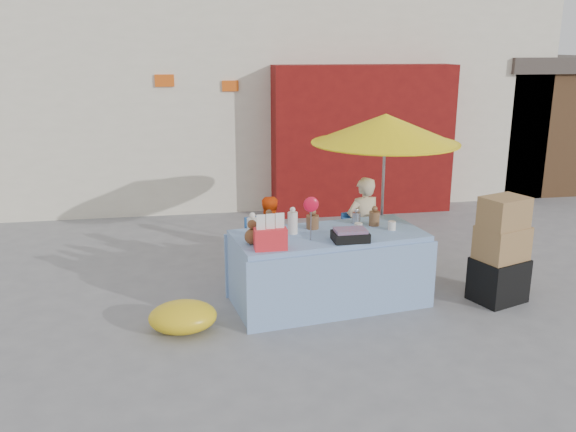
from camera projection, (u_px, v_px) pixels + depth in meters
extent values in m
plane|color=slate|center=(278.00, 317.00, 6.79)|extent=(80.00, 80.00, 0.00)
cube|color=silver|center=(225.00, 78.00, 12.81)|extent=(12.00, 5.00, 4.50)
cube|color=maroon|center=(363.00, 140.00, 10.78)|extent=(3.20, 0.60, 2.60)
cube|color=#4C331E|center=(529.00, 127.00, 13.23)|extent=(2.60, 3.00, 2.40)
cube|color=#3F3833|center=(536.00, 63.00, 12.86)|extent=(2.80, 3.20, 0.30)
cube|color=#D85312|center=(164.00, 81.00, 10.20)|extent=(0.32, 0.04, 0.20)
cube|color=#D85312|center=(230.00, 86.00, 10.41)|extent=(0.28, 0.04, 0.18)
cube|color=#7F97CB|center=(328.00, 268.00, 7.08)|extent=(2.29, 1.28, 0.86)
cube|color=#7F97CB|center=(345.00, 286.00, 6.63)|extent=(2.21, 0.36, 0.80)
cube|color=#7F97CB|center=(313.00, 257.00, 7.55)|extent=(2.21, 0.36, 0.80)
cylinder|color=white|center=(253.00, 227.00, 6.83)|extent=(0.14, 0.14, 0.21)
cylinder|color=brown|center=(269.00, 224.00, 7.01)|extent=(0.16, 0.16, 0.18)
cylinder|color=white|center=(293.00, 223.00, 6.91)|extent=(0.13, 0.13, 0.25)
cylinder|color=brown|center=(313.00, 222.00, 7.12)|extent=(0.17, 0.17, 0.16)
cylinder|color=#B2B2B7|center=(356.00, 218.00, 7.31)|extent=(0.12, 0.12, 0.14)
cylinder|color=brown|center=(374.00, 218.00, 7.24)|extent=(0.14, 0.14, 0.17)
cylinder|color=white|center=(358.00, 227.00, 7.00)|extent=(0.10, 0.10, 0.10)
cylinder|color=white|center=(392.00, 226.00, 7.07)|extent=(0.10, 0.10, 0.10)
sphere|color=brown|center=(252.00, 237.00, 6.55)|extent=(0.17, 0.17, 0.17)
ellipsoid|color=red|center=(311.00, 204.00, 6.61)|extent=(0.18, 0.08, 0.17)
cube|color=red|center=(271.00, 239.00, 6.38)|extent=(0.36, 0.21, 0.23)
cube|color=black|center=(350.00, 236.00, 6.67)|extent=(0.42, 0.33, 0.10)
cube|color=#204E95|center=(270.00, 268.00, 7.67)|extent=(0.58, 0.57, 0.45)
cube|color=#204E95|center=(263.00, 231.00, 7.75)|extent=(0.47, 0.16, 0.40)
cube|color=#204E95|center=(365.00, 262.00, 7.88)|extent=(0.58, 0.57, 0.45)
cube|color=#204E95|center=(357.00, 226.00, 7.96)|extent=(0.47, 0.16, 0.40)
imported|color=#FF4D0D|center=(268.00, 239.00, 7.72)|extent=(0.63, 0.54, 1.11)
imported|color=#CEB791|center=(363.00, 227.00, 7.90)|extent=(0.54, 0.42, 1.31)
cylinder|color=gray|center=(383.00, 197.00, 8.00)|extent=(0.04, 0.04, 2.00)
cone|color=yellow|center=(385.00, 129.00, 7.76)|extent=(1.90, 1.90, 0.38)
cylinder|color=yellow|center=(385.00, 143.00, 7.81)|extent=(1.90, 1.90, 0.02)
cube|color=black|center=(498.00, 280.00, 7.18)|extent=(0.70, 0.63, 0.52)
cube|color=#8E6240|center=(502.00, 243.00, 7.06)|extent=(0.65, 0.58, 0.40)
cube|color=#8E6240|center=(504.00, 212.00, 6.93)|extent=(0.60, 0.52, 0.35)
ellipsoid|color=gold|center=(183.00, 317.00, 6.43)|extent=(0.84, 0.74, 0.32)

